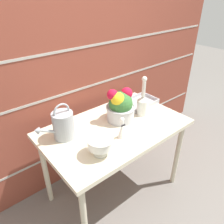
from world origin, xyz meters
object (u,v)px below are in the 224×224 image
object	(u,v)px
glass_decanter	(143,103)
wire_tray	(139,103)
watering_can	(63,125)
crystal_pedestal_bowl	(100,143)
figurine_vase	(122,129)
flower_planter	(120,106)

from	to	relation	value
glass_decanter	wire_tray	world-z (taller)	glass_decanter
watering_can	crystal_pedestal_bowl	distance (m)	0.34
wire_tray	figurine_vase	bearing A→B (deg)	-149.80
figurine_vase	wire_tray	xyz separation A→B (m)	(0.49, 0.28, -0.06)
glass_decanter	wire_tray	size ratio (longest dim) A/B	1.07
watering_can	wire_tray	distance (m)	0.82
watering_can	flower_planter	xyz separation A→B (m)	(0.49, -0.08, 0.02)
crystal_pedestal_bowl	glass_decanter	size ratio (longest dim) A/B	0.51
figurine_vase	wire_tray	size ratio (longest dim) A/B	0.52
watering_can	figurine_vase	distance (m)	0.43
flower_planter	figurine_vase	world-z (taller)	flower_planter
crystal_pedestal_bowl	wire_tray	world-z (taller)	crystal_pedestal_bowl
crystal_pedestal_bowl	wire_tray	xyz separation A→B (m)	(0.72, 0.33, -0.08)
crystal_pedestal_bowl	figurine_vase	size ratio (longest dim) A/B	1.04
flower_planter	figurine_vase	xyz separation A→B (m)	(-0.16, -0.19, -0.06)
watering_can	glass_decanter	distance (m)	0.71
glass_decanter	figurine_vase	xyz separation A→B (m)	(-0.37, -0.13, -0.04)
glass_decanter	flower_planter	bearing A→B (deg)	163.81
flower_planter	watering_can	bearing A→B (deg)	170.51
figurine_vase	wire_tray	bearing A→B (deg)	30.20
flower_planter	wire_tray	distance (m)	0.36
watering_can	glass_decanter	xyz separation A→B (m)	(0.69, -0.14, -0.00)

